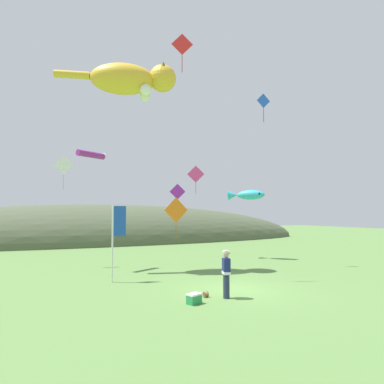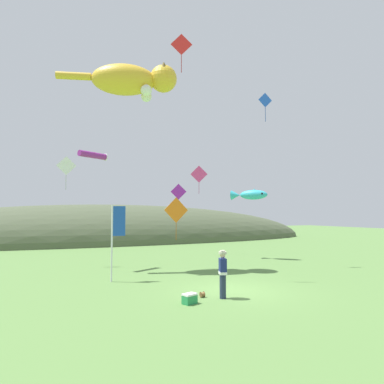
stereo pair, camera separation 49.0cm
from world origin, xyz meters
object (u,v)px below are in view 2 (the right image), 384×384
(kite_diamond_pink, at_px, (199,174))
(kite_diamond_orange, at_px, (176,210))
(kite_giant_cat, at_px, (133,80))
(kite_fish_windsock, at_px, (250,195))
(kite_diamond_red, at_px, (181,45))
(kite_tube_streamer, at_px, (93,155))
(kite_diamond_blue, at_px, (265,101))
(kite_diamond_white, at_px, (66,166))
(festival_banner_pole, at_px, (116,231))
(kite_diamond_violet, at_px, (179,192))
(festival_attendant, at_px, (223,273))
(picnic_cooler, at_px, (190,299))
(kite_spool, at_px, (202,295))

(kite_diamond_pink, xyz_separation_m, kite_diamond_orange, (-4.96, -7.70, -2.96))
(kite_giant_cat, bearing_deg, kite_diamond_orange, -50.11)
(kite_fish_windsock, height_order, kite_diamond_red, kite_diamond_red)
(kite_tube_streamer, xyz_separation_m, kite_diamond_blue, (9.85, -3.24, 3.61))
(kite_fish_windsock, bearing_deg, kite_diamond_white, 172.22)
(festival_banner_pole, xyz_separation_m, kite_diamond_violet, (4.16, 2.48, 2.10))
(kite_giant_cat, distance_m, kite_diamond_orange, 8.08)
(kite_giant_cat, bearing_deg, kite_diamond_blue, -13.52)
(kite_diamond_white, bearing_deg, festival_attendant, -65.53)
(kite_diamond_orange, bearing_deg, kite_fish_windsock, 27.10)
(picnic_cooler, relative_size, kite_diamond_orange, 0.25)
(kite_diamond_white, distance_m, kite_diamond_orange, 7.85)
(kite_tube_streamer, bearing_deg, kite_diamond_white, 129.59)
(kite_fish_windsock, relative_size, kite_diamond_red, 1.18)
(kite_giant_cat, height_order, kite_diamond_orange, kite_giant_cat)
(kite_diamond_white, distance_m, kite_diamond_violet, 7.12)
(kite_fish_windsock, distance_m, kite_tube_streamer, 10.98)
(festival_banner_pole, distance_m, kite_diamond_red, 9.76)
(picnic_cooler, bearing_deg, kite_diamond_violet, 71.10)
(kite_diamond_red, bearing_deg, kite_diamond_violet, 70.30)
(kite_fish_windsock, distance_m, kite_diamond_orange, 7.92)
(kite_spool, bearing_deg, kite_diamond_white, 112.55)
(kite_giant_cat, height_order, kite_diamond_blue, kite_giant_cat)
(picnic_cooler, distance_m, kite_diamond_red, 12.22)
(kite_diamond_orange, relative_size, kite_diamond_violet, 1.23)
(picnic_cooler, height_order, kite_diamond_red, kite_diamond_red)
(kite_tube_streamer, xyz_separation_m, kite_diamond_red, (3.48, -5.08, 5.01))
(festival_banner_pole, height_order, kite_diamond_white, kite_diamond_white)
(festival_banner_pole, relative_size, kite_diamond_orange, 1.58)
(festival_banner_pole, bearing_deg, kite_tube_streamer, 96.66)
(festival_banner_pole, distance_m, kite_giant_cat, 9.14)
(kite_spool, bearing_deg, kite_diamond_red, 80.77)
(kite_giant_cat, xyz_separation_m, kite_tube_streamer, (-1.94, 1.34, -4.30))
(kite_spool, bearing_deg, festival_banner_pole, 118.81)
(festival_attendant, height_order, kite_spool, festival_attendant)
(kite_spool, relative_size, kite_diamond_pink, 0.09)
(kite_diamond_red, distance_m, kite_diamond_orange, 8.39)
(festival_banner_pole, xyz_separation_m, kite_diamond_pink, (8.27, 8.38, 3.97))
(festival_attendant, xyz_separation_m, kite_giant_cat, (-1.58, 7.75, 9.91))
(festival_banner_pole, distance_m, kite_diamond_pink, 12.42)
(kite_fish_windsock, bearing_deg, kite_diamond_blue, -105.93)
(kite_spool, bearing_deg, picnic_cooler, -140.90)
(kite_spool, xyz_separation_m, kite_diamond_red, (0.58, 3.55, 11.47))
(kite_diamond_red, xyz_separation_m, kite_diamond_orange, (0.33, 1.50, -8.25))
(kite_fish_windsock, distance_m, kite_diamond_blue, 6.61)
(kite_diamond_pink, relative_size, kite_diamond_white, 1.10)
(kite_tube_streamer, bearing_deg, kite_diamond_pink, 25.21)
(festival_banner_pole, xyz_separation_m, kite_tube_streamer, (-0.50, 4.25, 4.24))
(picnic_cooler, xyz_separation_m, kite_tube_streamer, (-2.09, 9.28, 6.38))
(kite_spool, xyz_separation_m, kite_tube_streamer, (-2.90, 8.62, 6.46))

